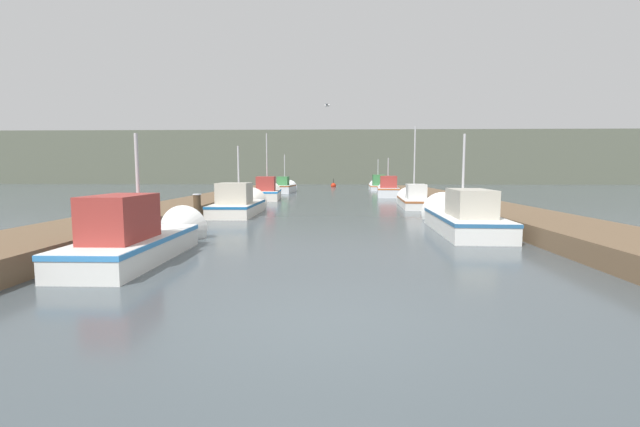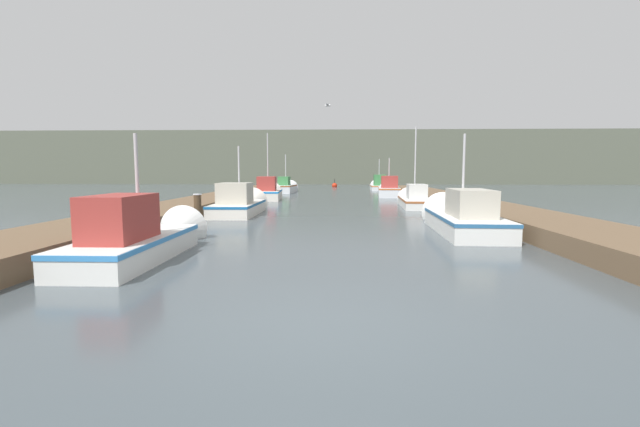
# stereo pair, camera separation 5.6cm
# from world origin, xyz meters

# --- Properties ---
(ground_plane) EXTENTS (200.00, 200.00, 0.00)m
(ground_plane) POSITION_xyz_m (0.00, 0.00, 0.00)
(ground_plane) COLOR #424C51
(dock_left) EXTENTS (2.71, 40.00, 0.51)m
(dock_left) POSITION_xyz_m (-6.74, 16.00, 0.26)
(dock_left) COLOR brown
(dock_left) RESTS_ON ground_plane
(dock_right) EXTENTS (2.71, 40.00, 0.51)m
(dock_right) POSITION_xyz_m (6.74, 16.00, 0.26)
(dock_right) COLOR brown
(dock_right) RESTS_ON ground_plane
(distant_shore_ridge) EXTENTS (120.00, 16.00, 7.45)m
(distant_shore_ridge) POSITION_xyz_m (0.00, 61.59, 3.72)
(distant_shore_ridge) COLOR #565B4C
(distant_shore_ridge) RESTS_ON ground_plane
(fishing_boat_0) EXTENTS (1.51, 5.19, 3.22)m
(fishing_boat_0) POSITION_xyz_m (-4.26, 4.39, 0.45)
(fishing_boat_0) COLOR silver
(fishing_boat_0) RESTS_ON ground_plane
(fishing_boat_1) EXTENTS (1.98, 6.13, 3.66)m
(fishing_boat_1) POSITION_xyz_m (4.31, 9.12, 0.43)
(fishing_boat_1) COLOR silver
(fishing_boat_1) RESTS_ON ground_plane
(fishing_boat_2) EXTENTS (1.77, 5.47, 3.60)m
(fishing_boat_2) POSITION_xyz_m (-4.18, 14.26, 0.42)
(fishing_boat_2) COLOR silver
(fishing_boat_2) RESTS_ON ground_plane
(fishing_boat_3) EXTENTS (1.81, 5.94, 4.77)m
(fishing_boat_3) POSITION_xyz_m (4.49, 18.54, 0.35)
(fishing_boat_3) COLOR silver
(fishing_boat_3) RESTS_ON ground_plane
(fishing_boat_4) EXTENTS (2.02, 5.33, 4.94)m
(fishing_boat_4) POSITION_xyz_m (-4.46, 23.90, 0.48)
(fishing_boat_4) COLOR silver
(fishing_boat_4) RESTS_ON ground_plane
(fishing_boat_5) EXTENTS (2.05, 6.18, 3.28)m
(fishing_boat_5) POSITION_xyz_m (4.24, 27.82, 0.50)
(fishing_boat_5) COLOR silver
(fishing_boat_5) RESTS_ON ground_plane
(fishing_boat_6) EXTENTS (1.79, 4.65, 3.70)m
(fishing_boat_6) POSITION_xyz_m (-4.22, 32.47, 0.44)
(fishing_boat_6) COLOR silver
(fishing_boat_6) RESTS_ON ground_plane
(fishing_boat_7) EXTENTS (1.74, 4.87, 3.55)m
(fishing_boat_7) POSITION_xyz_m (4.43, 37.42, 0.45)
(fishing_boat_7) COLOR silver
(fishing_boat_7) RESTS_ON ground_plane
(mooring_piling_0) EXTENTS (0.33, 0.33, 1.05)m
(mooring_piling_0) POSITION_xyz_m (-5.26, 11.29, 0.53)
(mooring_piling_0) COLOR #473523
(mooring_piling_0) RESTS_ON ground_plane
(mooring_piling_1) EXTENTS (0.30, 0.30, 1.40)m
(mooring_piling_1) POSITION_xyz_m (-5.51, 33.43, 0.70)
(mooring_piling_1) COLOR #473523
(mooring_piling_1) RESTS_ON ground_plane
(mooring_piling_2) EXTENTS (0.29, 0.29, 1.34)m
(mooring_piling_2) POSITION_xyz_m (5.44, 41.40, 0.68)
(mooring_piling_2) COLOR #473523
(mooring_piling_2) RESTS_ON ground_plane
(channel_buoy) EXTENTS (0.61, 0.61, 1.11)m
(channel_buoy) POSITION_xyz_m (0.02, 44.48, 0.17)
(channel_buoy) COLOR red
(channel_buoy) RESTS_ON ground_plane
(seagull_lead) EXTENTS (0.29, 0.56, 0.12)m
(seagull_lead) POSITION_xyz_m (-0.22, 15.45, 5.04)
(seagull_lead) COLOR white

